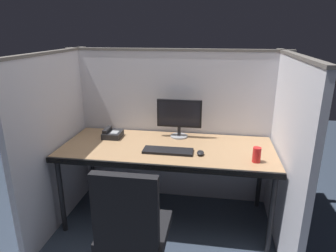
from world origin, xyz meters
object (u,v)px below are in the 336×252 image
object	(u,v)px
monitor_center	(179,116)
keyboard_main	(168,151)
soda_can	(257,155)
office_chair	(134,248)
desk_phone	(112,134)
desk	(167,152)
computer_mouse	(200,153)

from	to	relation	value
monitor_center	keyboard_main	xyz separation A→B (m)	(-0.05, -0.39, -0.20)
soda_can	office_chair	bearing A→B (deg)	-140.87
monitor_center	desk_phone	distance (m)	0.68
desk	monitor_center	bearing A→B (deg)	75.36
computer_mouse	desk	bearing A→B (deg)	158.10
desk_phone	soda_can	world-z (taller)	soda_can
desk	soda_can	xyz separation A→B (m)	(0.75, -0.20, 0.11)
keyboard_main	soda_can	size ratio (longest dim) A/B	3.52
computer_mouse	soda_can	xyz separation A→B (m)	(0.45, -0.07, 0.04)
desk	monitor_center	size ratio (longest dim) A/B	4.42
office_chair	desk_phone	bearing A→B (deg)	110.85
office_chair	keyboard_main	bearing A→B (deg)	77.68
desk_phone	soda_can	size ratio (longest dim) A/B	1.56
monitor_center	desk_phone	xyz separation A→B (m)	(-0.65, -0.11, -0.18)
desk	computer_mouse	world-z (taller)	computer_mouse
desk	computer_mouse	distance (m)	0.34
office_chair	soda_can	world-z (taller)	office_chair
monitor_center	keyboard_main	world-z (taller)	monitor_center
computer_mouse	monitor_center	bearing A→B (deg)	119.59
desk	keyboard_main	size ratio (longest dim) A/B	4.42
monitor_center	computer_mouse	size ratio (longest dim) A/B	4.48
desk_phone	monitor_center	bearing A→B (deg)	9.93
monitor_center	desk_phone	size ratio (longest dim) A/B	2.26
keyboard_main	computer_mouse	xyz separation A→B (m)	(0.28, -0.01, 0.01)
computer_mouse	desk_phone	bearing A→B (deg)	161.41
computer_mouse	soda_can	distance (m)	0.46
monitor_center	keyboard_main	distance (m)	0.45
keyboard_main	office_chair	bearing A→B (deg)	-98.14
desk	keyboard_main	bearing A→B (deg)	-75.98
keyboard_main	computer_mouse	world-z (taller)	computer_mouse
computer_mouse	soda_can	bearing A→B (deg)	-9.14
office_chair	computer_mouse	xyz separation A→B (m)	(0.39, 0.75, 0.39)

